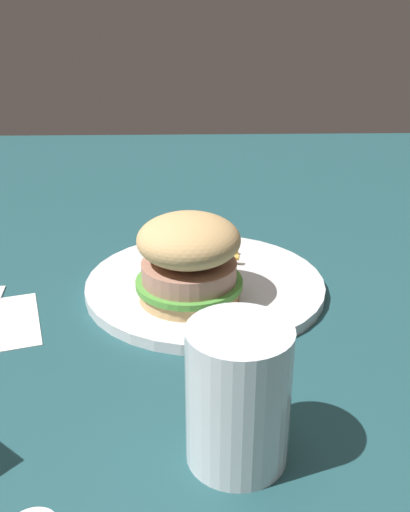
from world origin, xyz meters
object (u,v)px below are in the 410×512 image
fries_pile (196,252)px  drink_glass (238,402)px  plate (205,285)px  sandwich (189,258)px

fries_pile → drink_glass: (-0.33, -0.03, 0.03)m
plate → drink_glass: bearing=-176.6°
plate → drink_glass: (-0.26, -0.02, 0.04)m
plate → fries_pile: size_ratio=2.35×
sandwich → fries_pile: size_ratio=0.99×
fries_pile → drink_glass: bearing=-175.6°
fries_pile → plate: bearing=-171.8°
sandwich → plate: bearing=-24.5°
fries_pile → drink_glass: 0.33m
sandwich → drink_glass: (-0.22, -0.03, -0.01)m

